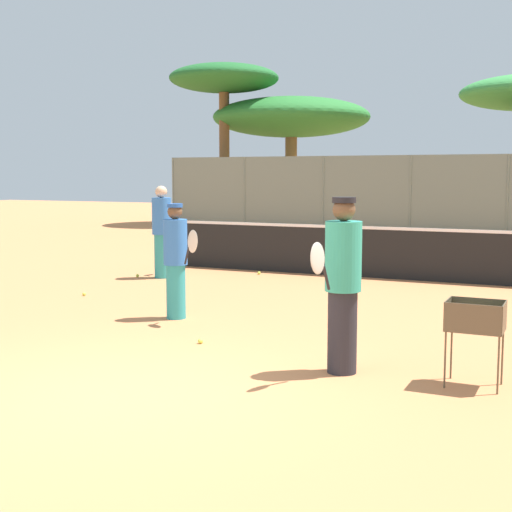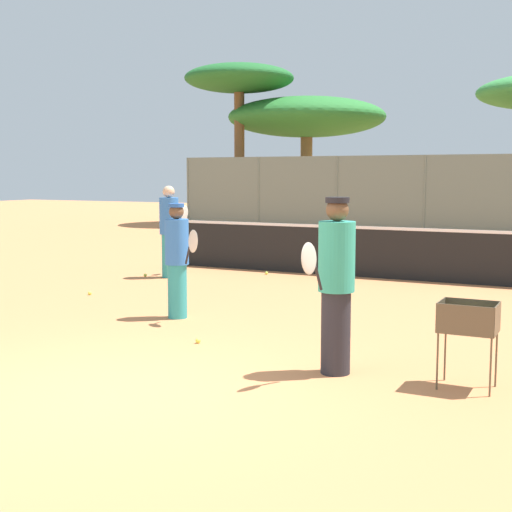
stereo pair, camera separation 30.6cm
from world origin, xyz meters
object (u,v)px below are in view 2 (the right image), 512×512
(player_yellow_shirt, at_px, (177,259))
(ball_cart, at_px, (468,325))
(tennis_net, at_px, (380,252))
(player_white_outfit, at_px, (336,283))
(player_red_cap, at_px, (169,231))

(player_yellow_shirt, distance_m, ball_cart, 4.83)
(tennis_net, bearing_deg, ball_cart, -66.55)
(tennis_net, distance_m, ball_cart, 7.63)
(player_white_outfit, relative_size, ball_cart, 2.17)
(tennis_net, height_order, player_white_outfit, player_white_outfit)
(tennis_net, relative_size, player_red_cap, 4.98)
(tennis_net, relative_size, player_yellow_shirt, 5.55)
(player_white_outfit, xyz_separation_m, player_yellow_shirt, (-3.15, 1.76, -0.10))
(tennis_net, distance_m, player_white_outfit, 7.28)
(ball_cart, bearing_deg, player_yellow_shirt, 159.65)
(tennis_net, xyz_separation_m, player_red_cap, (-3.95, -1.82, 0.42))
(player_white_outfit, xyz_separation_m, player_red_cap, (-5.61, 5.25, -0.01))
(tennis_net, height_order, player_yellow_shirt, player_yellow_shirt)
(player_white_outfit, distance_m, player_red_cap, 7.69)
(tennis_net, height_order, ball_cart, tennis_net)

